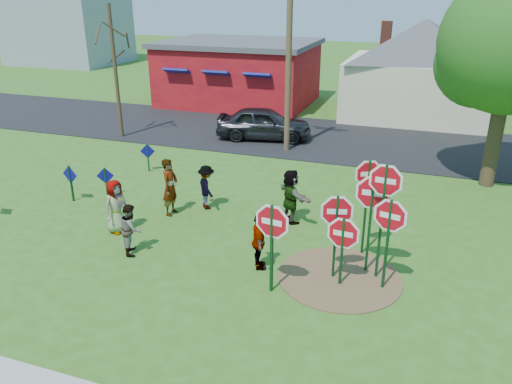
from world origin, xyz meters
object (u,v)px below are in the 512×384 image
stop_sign_b (368,184)px  suv (264,123)px  utility_pole (289,53)px  person_b (170,187)px  stop_sign_a (272,229)px  stop_sign_d (372,201)px  stop_sign_c (384,196)px  person_a (116,206)px

stop_sign_b → suv: size_ratio=0.64×
stop_sign_b → utility_pole: size_ratio=0.35×
suv → person_b: bearing=168.2°
person_b → utility_pole: (1.71, 7.91, 3.43)m
stop_sign_a → stop_sign_b: stop_sign_b is taller
stop_sign_d → stop_sign_a: bearing=-138.4°
stop_sign_c → suv: size_ratio=0.71×
stop_sign_a → stop_sign_b: bearing=62.2°
suv → utility_pole: 4.14m
person_b → suv: (0.14, 9.32, -0.14)m
stop_sign_b → person_a: stop_sign_b is taller
suv → utility_pole: bearing=-143.0°
stop_sign_c → utility_pole: size_ratio=0.39×
person_a → suv: (1.08, 11.02, -0.02)m
person_b → suv: 9.32m
stop_sign_b → person_a: (-7.27, -1.07, -1.28)m
stop_sign_c → utility_pole: 11.16m
person_a → utility_pole: utility_pole is taller
stop_sign_d → person_a: 7.59m
stop_sign_b → suv: 11.79m
suv → person_a: bearing=163.5°
person_b → utility_pole: 8.79m
stop_sign_a → utility_pole: (-2.78, 11.16, 2.69)m
stop_sign_d → person_a: (-7.50, -0.17, -1.18)m
person_a → suv: 11.07m
stop_sign_b → stop_sign_a: bearing=-148.8°
utility_pole → person_b: bearing=-102.2°
suv → stop_sign_c: bearing=-159.7°
stop_sign_b → suv: bearing=98.5°
stop_sign_b → utility_pole: utility_pole is taller
stop_sign_a → suv: bearing=116.6°
stop_sign_b → utility_pole: 9.98m
suv → utility_pole: size_ratio=0.55×
stop_sign_a → utility_pole: size_ratio=0.30×
stop_sign_a → person_a: stop_sign_a is taller
utility_pole → stop_sign_d: bearing=-62.8°
stop_sign_c → person_a: bearing=-174.0°
utility_pole → stop_sign_c: bearing=-61.9°
stop_sign_b → stop_sign_d: 0.94m
stop_sign_a → stop_sign_d: size_ratio=0.88×
stop_sign_a → person_a: (-5.41, 1.55, -0.85)m
stop_sign_a → stop_sign_c: bearing=39.5°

